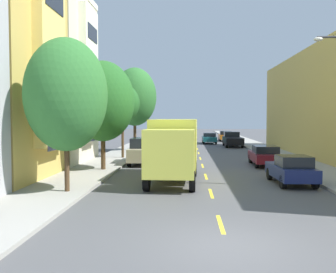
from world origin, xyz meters
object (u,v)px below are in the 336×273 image
(parked_hatchback_orange, at_px, (225,136))
(parked_suv_champagne, at_px, (144,151))
(parked_suv_silver, at_px, (153,143))
(street_tree_farthest, at_px, (135,97))
(parked_wagon_red, at_px, (162,138))
(street_tree_nearest, at_px, (66,95))
(street_tree_third, at_px, (122,103))
(delivery_box_truck, at_px, (174,146))
(parked_hatchback_navy, at_px, (291,170))
(parked_sedan_charcoal, at_px, (166,136))
(street_tree_second, at_px, (103,101))
(parked_sedan_burgundy, at_px, (265,155))
(parked_pickup_black, at_px, (232,140))
(parked_sedan_forest, at_px, (157,142))
(moving_teal_sedan, at_px, (209,138))

(parked_hatchback_orange, bearing_deg, parked_suv_champagne, -107.00)
(parked_suv_silver, xyz_separation_m, parked_hatchback_orange, (8.75, 20.20, -0.23))
(street_tree_farthest, xyz_separation_m, parked_suv_champagne, (2.10, -10.59, -4.54))
(street_tree_farthest, distance_m, parked_wagon_red, 11.25)
(street_tree_nearest, relative_size, street_tree_third, 1.12)
(street_tree_nearest, height_order, delivery_box_truck, street_tree_nearest)
(delivery_box_truck, distance_m, parked_hatchback_navy, 6.22)
(street_tree_third, relative_size, parked_suv_silver, 1.25)
(parked_hatchback_navy, relative_size, parked_sedan_charcoal, 0.90)
(parked_wagon_red, bearing_deg, parked_suv_silver, -90.36)
(street_tree_second, bearing_deg, parked_sedan_burgundy, 17.99)
(parked_sedan_charcoal, bearing_deg, street_tree_second, -93.84)
(parked_pickup_black, bearing_deg, parked_sedan_forest, -157.94)
(street_tree_second, distance_m, delivery_box_truck, 6.18)
(street_tree_farthest, height_order, parked_sedan_forest, street_tree_farthest)
(street_tree_third, xyz_separation_m, parked_suv_champagne, (2.10, -3.27, -3.61))
(delivery_box_truck, bearing_deg, street_tree_nearest, -138.37)
(parked_pickup_black, relative_size, parked_hatchback_orange, 1.32)
(parked_sedan_burgundy, relative_size, parked_wagon_red, 0.96)
(delivery_box_truck, xyz_separation_m, parked_suv_champagne, (-2.51, 7.27, -0.90))
(parked_hatchback_navy, bearing_deg, parked_suv_champagne, 135.97)
(street_tree_nearest, height_order, parked_suv_champagne, street_tree_nearest)
(parked_suv_champagne, distance_m, parked_wagon_red, 20.58)
(parked_sedan_burgundy, xyz_separation_m, parked_wagon_red, (-8.69, 21.11, 0.05))
(street_tree_farthest, distance_m, delivery_box_truck, 18.80)
(parked_sedan_charcoal, distance_m, parked_sedan_forest, 13.42)
(parked_sedan_burgundy, distance_m, moving_teal_sedan, 23.73)
(street_tree_farthest, height_order, parked_sedan_charcoal, street_tree_farthest)
(parked_pickup_black, height_order, parked_hatchback_navy, parked_pickup_black)
(parked_suv_champagne, relative_size, parked_suv_silver, 1.01)
(street_tree_third, distance_m, moving_teal_sedan, 21.75)
(street_tree_nearest, bearing_deg, parked_hatchback_navy, 16.28)
(street_tree_third, bearing_deg, parked_hatchback_navy, -47.30)
(street_tree_second, relative_size, parked_sedan_forest, 1.50)
(parked_hatchback_orange, height_order, parked_sedan_forest, parked_hatchback_orange)
(street_tree_second, bearing_deg, parked_suv_champagne, 62.62)
(street_tree_second, xyz_separation_m, parked_sedan_burgundy, (10.83, 3.52, -3.69))
(parked_sedan_charcoal, bearing_deg, street_tree_third, -94.99)
(street_tree_nearest, xyz_separation_m, parked_sedan_forest, (1.92, 25.67, -3.66))
(street_tree_farthest, bearing_deg, parked_sedan_charcoal, 82.90)
(parked_hatchback_navy, distance_m, parked_sedan_charcoal, 36.97)
(parked_hatchback_navy, distance_m, parked_sedan_forest, 24.19)
(parked_pickup_black, distance_m, moving_teal_sedan, 5.76)
(street_tree_farthest, distance_m, parked_suv_silver, 5.47)
(parked_sedan_charcoal, bearing_deg, parked_sedan_forest, -90.93)
(street_tree_second, xyz_separation_m, parked_sedan_charcoal, (2.13, 31.77, -3.69))
(street_tree_nearest, bearing_deg, parked_hatchback_orange, 74.82)
(street_tree_second, bearing_deg, parked_hatchback_navy, -21.59)
(street_tree_third, bearing_deg, moving_teal_sedan, 67.48)
(street_tree_nearest, height_order, parked_sedan_charcoal, street_tree_nearest)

